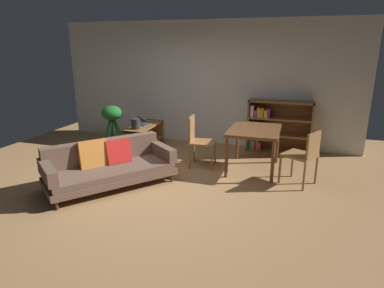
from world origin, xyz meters
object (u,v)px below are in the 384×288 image
Objects in this scene: media_console at (145,140)px; open_laptop at (142,123)px; potted_floor_plant at (112,120)px; dining_table at (254,134)px; desk_speaker at (136,124)px; fabric_couch at (108,165)px; dining_chair_near at (198,139)px; bookshelf at (274,126)px; dining_chair_far at (304,154)px.

open_laptop is (-0.09, 0.11, 0.34)m from media_console.
dining_table is (3.12, -0.44, 0.05)m from potted_floor_plant.
desk_speaker is 0.22× the size of potted_floor_plant.
media_console is 2.58× the size of open_laptop.
dining_chair_near reaches higher than fabric_couch.
bookshelf is at bearing 22.74° from media_console.
open_laptop is 2.76m from bookshelf.
dining_table is 1.02m from dining_chair_near.
bookshelf is at bearing 47.57° from dining_chair_near.
desk_speaker is at bearing -32.23° from potted_floor_plant.
open_laptop is 0.48× the size of potted_floor_plant.
media_console is at bearing 167.83° from dining_chair_far.
dining_chair_far is at bearing -10.64° from dining_chair_near.
desk_speaker is 0.23× the size of dining_chair_far.
potted_floor_plant is 0.83× the size of dining_table.
bookshelf is (2.53, 1.37, -0.17)m from desk_speaker.
dining_chair_near is at bearing -14.41° from media_console.
potted_floor_plant is (-0.86, 0.21, 0.33)m from media_console.
bookshelf is at bearing 19.91° from open_laptop.
potted_floor_plant is 0.71× the size of bookshelf.
potted_floor_plant is at bearing -166.05° from bookshelf.
media_console is at bearing 174.32° from dining_table.
fabric_couch is at bearing -61.11° from potted_floor_plant.
dining_chair_near is 0.72× the size of bookshelf.
dining_table is (2.27, 0.09, -0.04)m from desk_speaker.
dining_table is (2.34, -0.33, 0.04)m from open_laptop.
open_laptop is 0.49× the size of dining_chair_far.
bookshelf is (0.25, 1.27, -0.14)m from dining_table.
dining_chair_near is at bearing 49.62° from fabric_couch.
dining_chair_near reaches higher than dining_chair_far.
dining_chair_near reaches higher than potted_floor_plant.
desk_speaker is 2.28m from dining_table.
dining_chair_near reaches higher than desk_speaker.
fabric_couch is at bearing -162.13° from dining_chair_far.
fabric_couch is 2.30× the size of dining_chair_far.
potted_floor_plant is at bearing 172.30° from open_laptop.
desk_speaker is 1.00m from potted_floor_plant.
open_laptop is at bearing 162.20° from dining_chair_near.
potted_floor_plant is (-0.77, 0.10, -0.01)m from open_laptop.
open_laptop is 0.34× the size of bookshelf.
bookshelf reaches higher than fabric_couch.
fabric_couch is 3.57m from bookshelf.
desk_speaker is at bearing 173.56° from dining_chair_far.
bookshelf reaches higher than open_laptop.
fabric_couch is 2.22× the size of potted_floor_plant.
bookshelf is at bearing 108.97° from dining_chair_far.
open_laptop reaches higher than media_console.
open_laptop is at bearing 129.69° from media_console.
fabric_couch reaches higher than open_laptop.
dining_table is (2.25, -0.22, 0.38)m from media_console.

